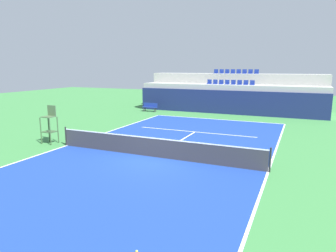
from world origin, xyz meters
TOP-DOWN VIEW (x-y plane):
  - ground_plane at (0.00, 0.00)m, footprint 80.00×80.00m
  - court_surface at (0.00, 0.00)m, footprint 11.00×24.00m
  - baseline_far at (0.00, 11.95)m, footprint 11.00×0.10m
  - sideline_left at (-5.45, 0.00)m, footprint 0.10×24.00m
  - sideline_right at (5.45, 0.00)m, footprint 0.10×24.00m
  - service_line_far at (0.00, 6.40)m, footprint 8.26×0.10m
  - centre_service_line at (0.00, 3.20)m, footprint 0.10×6.40m
  - back_wall at (0.00, 15.25)m, footprint 17.63×0.30m
  - stands_tier_lower at (0.00, 16.60)m, footprint 17.63×2.40m
  - stands_tier_upper at (0.00, 19.00)m, footprint 17.63×2.40m
  - seating_row_lower at (0.00, 16.69)m, footprint 4.62×0.44m
  - seating_row_upper at (0.00, 19.09)m, footprint 4.62×0.44m
  - tennis_net at (0.00, 0.00)m, footprint 11.08×0.08m
  - umpire_chair at (-6.70, 0.06)m, footprint 0.76×0.66m
  - player_bench at (-7.26, 13.80)m, footprint 1.50×0.40m
  - tennis_ball_2 at (3.18, -7.24)m, footprint 0.07×0.07m

SIDE VIEW (x-z plane):
  - ground_plane at x=0.00m, z-range 0.00..0.00m
  - court_surface at x=0.00m, z-range 0.00..0.01m
  - baseline_far at x=0.00m, z-range 0.01..0.01m
  - sideline_left at x=-5.45m, z-range 0.01..0.01m
  - sideline_right at x=5.45m, z-range 0.01..0.01m
  - service_line_far at x=0.00m, z-range 0.01..0.01m
  - centre_service_line at x=0.00m, z-range 0.01..0.01m
  - tennis_ball_2 at x=3.18m, z-range 0.01..0.08m
  - player_bench at x=-7.26m, z-range 0.08..0.93m
  - tennis_net at x=0.00m, z-range -0.03..1.04m
  - back_wall at x=0.00m, z-range 0.00..2.22m
  - umpire_chair at x=-6.70m, z-range 0.09..2.29m
  - stands_tier_lower at x=0.00m, z-range 0.00..2.70m
  - stands_tier_upper at x=0.00m, z-range 0.00..3.69m
  - seating_row_lower at x=0.00m, z-range 2.60..3.04m
  - seating_row_upper at x=0.00m, z-range 3.60..4.04m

